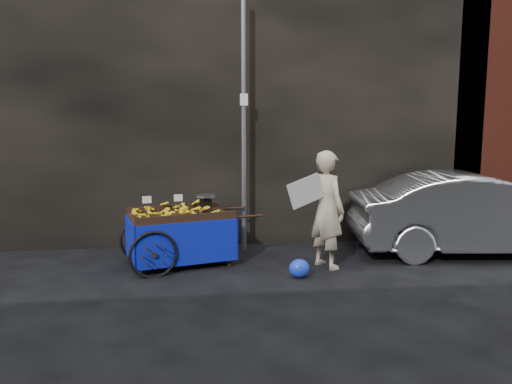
{
  "coord_description": "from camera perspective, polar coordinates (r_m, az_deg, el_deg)",
  "views": [
    {
      "loc": [
        -0.43,
        -6.58,
        2.1
      ],
      "look_at": [
        0.4,
        0.5,
        1.06
      ],
      "focal_mm": 35.0,
      "sensor_mm": 36.0,
      "label": 1
    }
  ],
  "objects": [
    {
      "name": "ground",
      "position": [
        6.92,
        -2.85,
        -9.34
      ],
      "size": [
        80.0,
        80.0,
        0.0
      ],
      "primitive_type": "plane",
      "color": "black",
      "rests_on": "ground"
    },
    {
      "name": "parked_car",
      "position": [
        8.52,
        24.0,
        -2.3
      ],
      "size": [
        3.98,
        1.75,
        1.27
      ],
      "primitive_type": "imported",
      "rotation": [
        0.0,
        0.0,
        1.46
      ],
      "color": "silver",
      "rests_on": "ground"
    },
    {
      "name": "vendor",
      "position": [
        7.11,
        8.07,
        -1.98
      ],
      "size": [
        0.95,
        0.73,
        1.67
      ],
      "rotation": [
        0.0,
        0.0,
        2.09
      ],
      "color": "#BEAC8E",
      "rests_on": "ground"
    },
    {
      "name": "building_wall",
      "position": [
        9.23,
        -1.6,
        10.81
      ],
      "size": [
        13.5,
        2.0,
        5.0
      ],
      "color": "black",
      "rests_on": "ground"
    },
    {
      "name": "plastic_bag",
      "position": [
        6.75,
        4.98,
        -8.69
      ],
      "size": [
        0.28,
        0.22,
        0.25
      ],
      "primitive_type": "ellipsoid",
      "color": "blue",
      "rests_on": "ground"
    },
    {
      "name": "street_pole",
      "position": [
        7.92,
        -1.41,
        7.65
      ],
      "size": [
        0.12,
        0.1,
        4.0
      ],
      "color": "slate",
      "rests_on": "ground"
    },
    {
      "name": "banana_cart",
      "position": [
        7.29,
        -9.01,
        -3.18
      ],
      "size": [
        2.12,
        1.36,
        1.07
      ],
      "rotation": [
        0.0,
        0.0,
        0.27
      ],
      "color": "black",
      "rests_on": "ground"
    }
  ]
}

